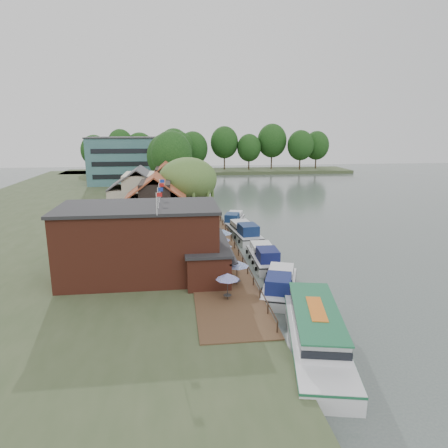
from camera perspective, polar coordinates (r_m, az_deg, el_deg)
name	(u,v)px	position (r m, az deg, el deg)	size (l,w,h in m)	color
ground	(292,275)	(44.36, 9.71, -7.17)	(260.00, 260.00, 0.00)	#495551
land_bank	(80,212)	(78.17, -19.93, 1.64)	(50.00, 140.00, 1.00)	#384728
quay_deck	(211,243)	(51.92, -1.92, -2.67)	(6.00, 50.00, 0.10)	#47301E
quay_rail	(231,238)	(52.57, 0.96, -1.95)	(0.20, 49.00, 1.00)	black
pub	(160,241)	(40.20, -9.10, -2.36)	(20.00, 11.00, 7.30)	maroon
hotel_block	(138,160)	(110.40, -12.16, 8.90)	(25.40, 12.40, 12.30)	#38666B
cottage_a	(156,206)	(54.70, -9.67, 2.51)	(8.60, 7.60, 8.50)	black
cottage_b	(140,195)	(64.73, -11.96, 4.11)	(9.60, 8.60, 8.50)	beige
cottage_c	(166,186)	(73.40, -8.27, 5.35)	(7.60, 7.60, 8.50)	black
willow	(188,193)	(59.42, -5.15, 4.46)	(8.60, 8.60, 10.43)	#476B2D
umbrella_0	(228,286)	(34.77, 0.51, -8.88)	(2.08, 2.08, 2.38)	navy
umbrella_1	(237,272)	(37.91, 1.86, -6.93)	(2.26, 2.26, 2.38)	navy
umbrella_2	(225,263)	(40.57, 0.17, -5.53)	(1.96, 1.96, 2.38)	navy
umbrella_3	(222,252)	(43.81, -0.28, -4.07)	(2.22, 2.22, 2.38)	navy
umbrella_4	(220,246)	(46.25, -0.51, -3.11)	(2.27, 2.27, 2.38)	navy
umbrella_5	(223,239)	(49.18, -0.17, -2.09)	(2.28, 2.28, 2.38)	#1B4F97
cruiser_0	(280,281)	(39.04, 7.98, -8.12)	(3.26, 10.07, 2.45)	silver
cruiser_1	(264,254)	(46.92, 5.77, -4.32)	(3.21, 9.92, 2.41)	silver
cruiser_2	(244,230)	(57.35, 2.90, -0.85)	(3.42, 10.56, 2.59)	silver
cruiser_3	(234,218)	(65.64, 1.40, 0.85)	(3.00, 9.29, 2.23)	silver
tour_boat	(317,331)	(30.05, 13.10, -14.73)	(3.87, 13.74, 3.00)	silver
swan	(298,317)	(34.74, 10.56, -12.89)	(0.44, 0.44, 0.44)	white
bank_tree_0	(172,166)	(81.83, -7.46, 8.19)	(8.26, 8.26, 14.09)	#143811
bank_tree_1	(167,165)	(88.95, -8.12, 8.40)	(8.67, 8.67, 13.50)	#143811
bank_tree_2	(172,165)	(99.56, -7.49, 8.42)	(7.50, 7.50, 11.63)	#143811
bank_tree_3	(166,158)	(116.53, -8.35, 9.28)	(6.10, 6.10, 12.27)	#143811
bank_tree_4	(168,156)	(126.17, -8.06, 9.54)	(7.15, 7.15, 11.97)	#143811
bank_tree_5	(181,152)	(134.66, -6.15, 10.13)	(7.99, 7.99, 13.30)	#143811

